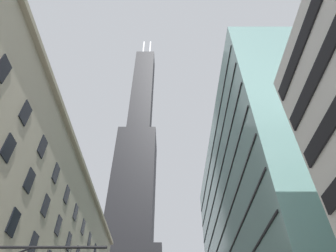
{
  "coord_description": "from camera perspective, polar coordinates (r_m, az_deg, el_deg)",
  "views": [
    {
      "loc": [
        2.41,
        -10.7,
        1.52
      ],
      "look_at": [
        2.4,
        19.85,
        30.26
      ],
      "focal_mm": 30.68,
      "sensor_mm": 36.0,
      "label": 1
    }
  ],
  "objects": [
    {
      "name": "glass_office_midrise",
      "position": [
        51.19,
        20.1,
        -19.46
      ],
      "size": [
        16.07,
        48.86,
        40.3
      ],
      "color": "gray",
      "rests_on": "ground"
    },
    {
      "name": "dark_skyscraper",
      "position": [
        115.34,
        -7.27,
        -16.8
      ],
      "size": [
        24.14,
        24.14,
        176.16
      ],
      "color": "black",
      "rests_on": "ground"
    }
  ]
}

